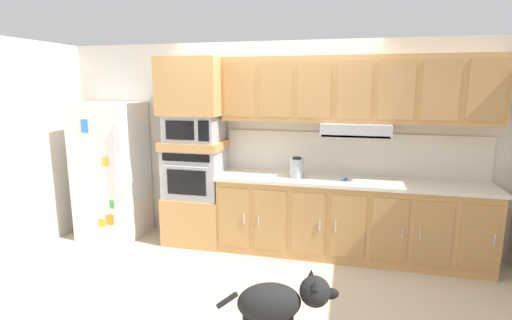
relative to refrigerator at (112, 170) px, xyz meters
name	(u,v)px	position (x,y,z in m)	size (l,w,h in m)	color
ground_plane	(253,275)	(2.08, -0.68, -0.88)	(9.60, 9.60, 0.00)	beige
back_kitchen_wall	(274,143)	(2.08, 0.43, 0.37)	(6.20, 0.12, 2.50)	beige
side_panel_left	(21,148)	(-0.72, -0.68, 0.37)	(0.12, 7.10, 2.50)	beige
refrigerator	(112,170)	(0.00, 0.00, 0.00)	(0.76, 0.73, 1.76)	white
oven_base_cabinet	(197,218)	(1.15, 0.07, -0.58)	(0.74, 0.62, 0.60)	tan
built_in_oven	(196,172)	(1.15, 0.07, 0.02)	(0.70, 0.62, 0.60)	#A8AAAF
appliance_mid_shelf	(195,145)	(1.15, 0.07, 0.37)	(0.74, 0.62, 0.10)	tan
microwave	(194,128)	(1.15, 0.07, 0.58)	(0.64, 0.54, 0.32)	#A8AAAF
appliance_upper_cabinet	(193,87)	(1.15, 0.07, 1.08)	(0.74, 0.62, 0.68)	tan
lower_cabinet_run	(348,219)	(3.04, 0.07, -0.44)	(3.04, 0.63, 0.88)	tan
countertop_slab	(350,181)	(3.04, 0.07, 0.02)	(3.08, 0.64, 0.04)	silver
backsplash_panel	(351,154)	(3.04, 0.36, 0.29)	(3.08, 0.02, 0.50)	silver
upper_cabinet_with_hood	(354,92)	(3.04, 0.19, 1.02)	(3.04, 0.48, 0.88)	tan
screwdriver	(345,180)	(2.98, -0.02, 0.05)	(0.17, 0.16, 0.03)	blue
electric_kettle	(297,168)	(2.43, 0.02, 0.15)	(0.17, 0.17, 0.24)	#A8AAAF
dog	(280,302)	(2.57, -1.75, -0.50)	(0.90, 0.43, 0.60)	black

